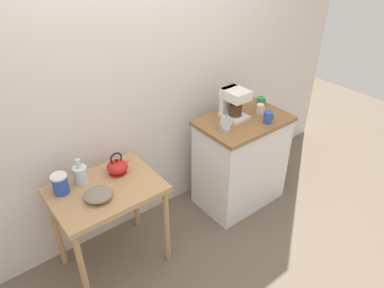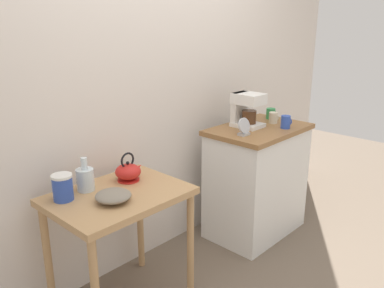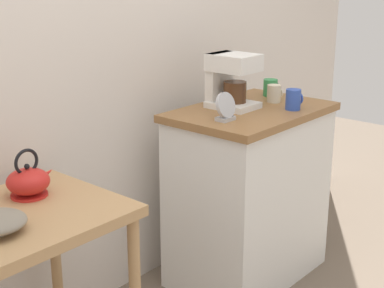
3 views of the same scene
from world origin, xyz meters
name	(u,v)px [view 3 (image 3 of 3)]	position (x,y,z in m)	size (l,w,h in m)	color
back_wall	(87,1)	(0.10, 0.47, 1.40)	(4.40, 0.10, 2.80)	silver
wooden_table	(10,247)	(-0.60, 0.08, 0.64)	(0.76, 0.56, 0.75)	tan
kitchen_counter	(249,194)	(0.70, 0.02, 0.45)	(0.80, 0.53, 0.89)	white
teakettle	(29,181)	(-0.45, 0.18, 0.81)	(0.19, 0.16, 0.18)	red
coffee_maker	(230,78)	(0.65, 0.12, 1.03)	(0.18, 0.22, 0.26)	white
mug_tall_green	(271,88)	(1.00, 0.11, 0.93)	(0.08, 0.07, 0.09)	#338C4C
mug_blue	(293,99)	(0.81, -0.14, 0.94)	(0.08, 0.07, 0.10)	#2D4CAD
mug_small_cream	(274,93)	(0.89, 0.01, 0.93)	(0.07, 0.07, 0.09)	beige
table_clock	(226,108)	(0.44, -0.02, 0.95)	(0.12, 0.06, 0.13)	#B2B5BA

